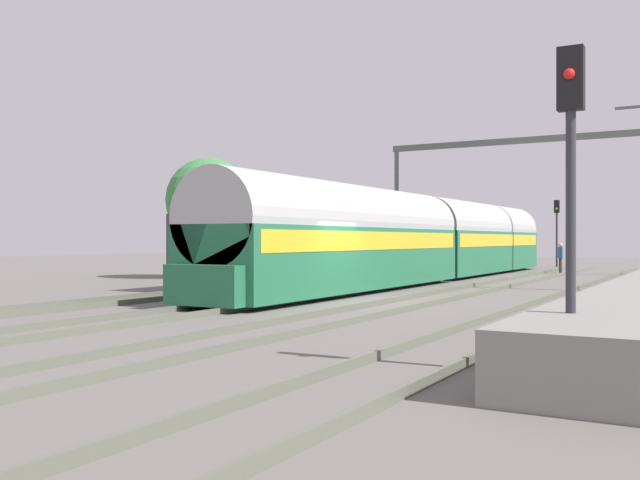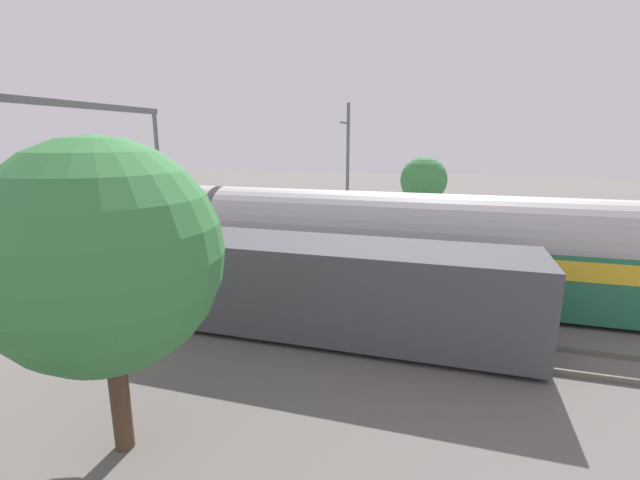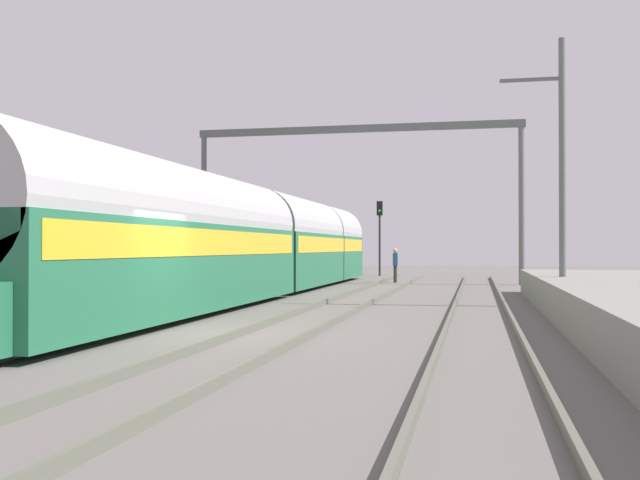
{
  "view_description": "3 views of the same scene",
  "coord_description": "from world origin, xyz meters",
  "px_view_note": "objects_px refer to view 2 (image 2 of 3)",
  "views": [
    {
      "loc": [
        10.08,
        -20.03,
        1.94
      ],
      "look_at": [
        -1.99,
        1.32,
        1.92
      ],
      "focal_mm": 40.08,
      "sensor_mm": 36.0,
      "label": 1
    },
    {
      "loc": [
        -18.25,
        2.2,
        5.9
      ],
      "look_at": [
        -0.02,
        7.7,
        1.51
      ],
      "focal_mm": 24.73,
      "sensor_mm": 36.0,
      "label": 2
    },
    {
      "loc": [
        5.88,
        -14.44,
        1.76
      ],
      "look_at": [
        -1.0,
        17.96,
        2.11
      ],
      "focal_mm": 41.49,
      "sensor_mm": 36.0,
      "label": 3
    }
  ],
  "objects_px": {
    "passenger_train": "(223,234)",
    "freight_car": "(314,286)",
    "person_crossing": "(79,224)",
    "catenary_gantry": "(57,139)"
  },
  "relations": [
    {
      "from": "person_crossing",
      "to": "catenary_gantry",
      "type": "distance_m",
      "value": 5.34
    },
    {
      "from": "freight_car",
      "to": "person_crossing",
      "type": "distance_m",
      "value": 18.61
    },
    {
      "from": "passenger_train",
      "to": "freight_car",
      "type": "bearing_deg",
      "value": -126.91
    },
    {
      "from": "freight_car",
      "to": "catenary_gantry",
      "type": "distance_m",
      "value": 17.37
    },
    {
      "from": "passenger_train",
      "to": "catenary_gantry",
      "type": "relative_size",
      "value": 2.01
    },
    {
      "from": "passenger_train",
      "to": "freight_car",
      "type": "xyz_separation_m",
      "value": [
        -3.98,
        -5.3,
        -0.5
      ]
    },
    {
      "from": "passenger_train",
      "to": "person_crossing",
      "type": "xyz_separation_m",
      "value": [
        3.84,
        11.58,
        -0.94
      ]
    },
    {
      "from": "passenger_train",
      "to": "freight_car",
      "type": "height_order",
      "value": "passenger_train"
    },
    {
      "from": "passenger_train",
      "to": "person_crossing",
      "type": "bearing_deg",
      "value": 71.67
    },
    {
      "from": "catenary_gantry",
      "to": "freight_car",
      "type": "bearing_deg",
      "value": -110.83
    }
  ]
}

